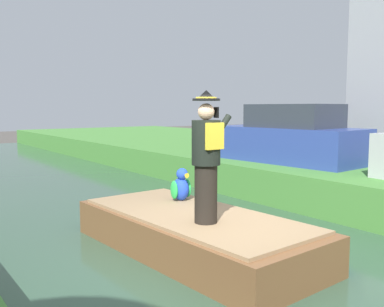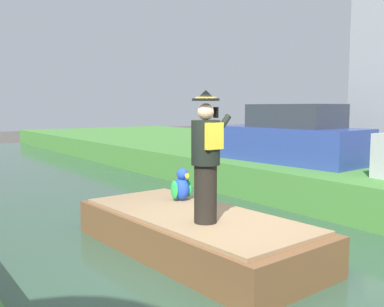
{
  "view_description": "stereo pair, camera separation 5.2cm",
  "coord_description": "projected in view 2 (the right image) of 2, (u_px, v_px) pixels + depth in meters",
  "views": [
    {
      "loc": [
        -3.83,
        -4.55,
        2.32
      ],
      "look_at": [
        0.09,
        0.85,
        1.61
      ],
      "focal_mm": 40.34,
      "sensor_mm": 36.0,
      "label": 1
    },
    {
      "loc": [
        -3.78,
        -4.58,
        2.32
      ],
      "look_at": [
        0.09,
        0.85,
        1.61
      ],
      "focal_mm": 40.34,
      "sensor_mm": 36.0,
      "label": 2
    }
  ],
  "objects": [
    {
      "name": "parrot_plush",
      "position": [
        181.0,
        186.0,
        7.49
      ],
      "size": [
        0.36,
        0.34,
        0.57
      ],
      "color": "blue",
      "rests_on": "boat"
    },
    {
      "name": "canal_water",
      "position": [
        222.0,
        268.0,
        6.13
      ],
      "size": [
        6.33,
        48.0,
        0.1
      ],
      "primitive_type": "cube",
      "color": "#33513D",
      "rests_on": "ground"
    },
    {
      "name": "person_pirate",
      "position": [
        206.0,
        157.0,
        5.97
      ],
      "size": [
        0.61,
        0.42,
        1.85
      ],
      "rotation": [
        0.0,
        0.0,
        0.0
      ],
      "color": "black",
      "rests_on": "boat"
    },
    {
      "name": "boat",
      "position": [
        193.0,
        232.0,
        6.65
      ],
      "size": [
        2.05,
        4.3,
        0.61
      ],
      "color": "brown",
      "rests_on": "canal_water"
    },
    {
      "name": "ground_plane",
      "position": [
        222.0,
        271.0,
        6.14
      ],
      "size": [
        80.0,
        80.0,
        0.0
      ],
      "primitive_type": "plane",
      "color": "#4C4742"
    },
    {
      "name": "parked_car_blue",
      "position": [
        290.0,
        138.0,
        11.3
      ],
      "size": [
        1.99,
        4.12,
        1.5
      ],
      "color": "#2D4293",
      "rests_on": "grass_bank_far"
    }
  ]
}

